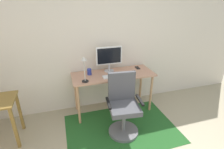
# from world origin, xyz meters

# --- Properties ---
(wall_back) EXTENTS (6.00, 0.10, 2.60)m
(wall_back) POSITION_xyz_m (0.00, 2.20, 1.30)
(wall_back) COLOR beige
(wall_back) RESTS_ON ground
(area_rug) EXTENTS (1.81, 1.25, 0.01)m
(area_rug) POSITION_xyz_m (-0.08, 1.28, 0.00)
(area_rug) COLOR #215622
(area_rug) RESTS_ON ground
(desk) EXTENTS (1.48, 0.56, 0.77)m
(desk) POSITION_xyz_m (-0.05, 1.85, 0.68)
(desk) COLOR tan
(desk) RESTS_ON ground
(monitor) EXTENTS (0.48, 0.18, 0.46)m
(monitor) POSITION_xyz_m (-0.08, 1.99, 1.05)
(monitor) COLOR #B2B2B7
(monitor) RESTS_ON desk
(keyboard) EXTENTS (0.43, 0.13, 0.02)m
(keyboard) POSITION_xyz_m (-0.06, 1.72, 0.78)
(keyboard) COLOR white
(keyboard) RESTS_ON desk
(computer_mouse) EXTENTS (0.06, 0.10, 0.03)m
(computer_mouse) POSITION_xyz_m (0.29, 1.73, 0.79)
(computer_mouse) COLOR white
(computer_mouse) RESTS_ON desk
(coffee_cup) EXTENTS (0.08, 0.08, 0.11)m
(coffee_cup) POSITION_xyz_m (-0.47, 1.93, 0.82)
(coffee_cup) COLOR navy
(coffee_cup) RESTS_ON desk
(cell_phone) EXTENTS (0.08, 0.15, 0.01)m
(cell_phone) POSITION_xyz_m (0.49, 1.98, 0.77)
(cell_phone) COLOR black
(cell_phone) RESTS_ON desk
(desk_lamp) EXTENTS (0.11, 0.11, 0.43)m
(desk_lamp) POSITION_xyz_m (-0.58, 1.67, 1.05)
(desk_lamp) COLOR black
(desk_lamp) RESTS_ON desk
(office_chair) EXTENTS (0.56, 0.50, 0.99)m
(office_chair) POSITION_xyz_m (-0.07, 1.23, 0.43)
(office_chair) COLOR slate
(office_chair) RESTS_ON ground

